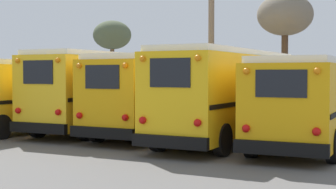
% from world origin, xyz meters
% --- Properties ---
extents(ground_plane, '(160.00, 160.00, 0.00)m').
position_xyz_m(ground_plane, '(0.00, 0.00, 0.00)').
color(ground_plane, '#5B5956').
extents(school_bus_0, '(2.95, 10.90, 3.04)m').
position_xyz_m(school_bus_0, '(-5.87, -0.48, 1.66)').
color(school_bus_0, yellow).
rests_on(school_bus_0, ground).
extents(school_bus_1, '(2.64, 10.67, 3.36)m').
position_xyz_m(school_bus_1, '(-2.93, 0.50, 1.83)').
color(school_bus_1, yellow).
rests_on(school_bus_1, ground).
extents(school_bus_2, '(2.85, 9.97, 3.16)m').
position_xyz_m(school_bus_2, '(-0.00, -0.06, 1.72)').
color(school_bus_2, '#E5A00C').
rests_on(school_bus_2, ground).
extents(school_bus_3, '(2.72, 9.78, 3.33)m').
position_xyz_m(school_bus_3, '(2.93, -1.18, 1.80)').
color(school_bus_3, yellow).
rests_on(school_bus_3, ground).
extents(school_bus_4, '(2.67, 10.86, 2.96)m').
position_xyz_m(school_bus_4, '(5.87, -0.47, 1.62)').
color(school_bus_4, '#E5A00C').
rests_on(school_bus_4, ground).
extents(utility_pole, '(1.80, 0.35, 8.68)m').
position_xyz_m(utility_pole, '(-1.83, 9.33, 4.44)').
color(utility_pole, '#75604C').
rests_on(utility_pole, ground).
extents(bare_tree_0, '(2.77, 2.77, 6.33)m').
position_xyz_m(bare_tree_0, '(-10.76, 12.65, 5.22)').
color(bare_tree_0, brown).
rests_on(bare_tree_0, ground).
extents(bare_tree_1, '(3.03, 3.03, 6.83)m').
position_xyz_m(bare_tree_1, '(2.62, 8.89, 5.60)').
color(bare_tree_1, '#473323').
rests_on(bare_tree_1, ground).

